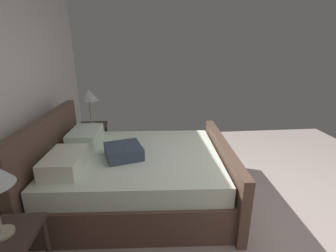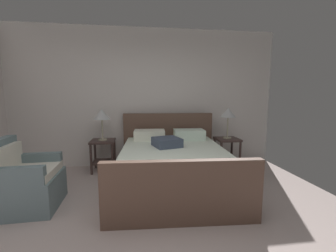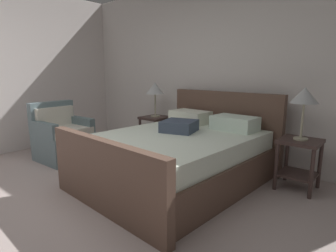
% 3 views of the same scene
% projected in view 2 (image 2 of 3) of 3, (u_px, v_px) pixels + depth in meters
% --- Properties ---
extents(ground_plane, '(5.30, 5.30, 0.02)m').
position_uv_depth(ground_plane, '(157.00, 251.00, 2.05)').
color(ground_plane, '#B4A19C').
extents(wall_back, '(5.42, 0.12, 2.77)m').
position_uv_depth(wall_back, '(146.00, 98.00, 4.52)').
color(wall_back, silver).
rests_on(wall_back, ground).
extents(bed, '(1.90, 2.30, 1.09)m').
position_uv_depth(bed, '(173.00, 165.00, 3.47)').
color(bed, brown).
rests_on(bed, ground).
extents(nightstand_right, '(0.44, 0.44, 0.60)m').
position_uv_depth(nightstand_right, '(227.00, 148.00, 4.34)').
color(nightstand_right, '#42302C').
rests_on(nightstand_right, ground).
extents(table_lamp_right, '(0.30, 0.30, 0.60)m').
position_uv_depth(table_lamp_right, '(228.00, 113.00, 4.25)').
color(table_lamp_right, '#B7B293').
rests_on(table_lamp_right, nightstand_right).
extents(nightstand_left, '(0.44, 0.44, 0.60)m').
position_uv_depth(nightstand_left, '(103.00, 150.00, 4.16)').
color(nightstand_left, '#42302C').
rests_on(nightstand_left, ground).
extents(table_lamp_left, '(0.31, 0.31, 0.59)m').
position_uv_depth(table_lamp_left, '(102.00, 115.00, 4.07)').
color(table_lamp_left, '#B7B293').
rests_on(table_lamp_left, nightstand_left).
extents(armchair, '(0.76, 0.75, 0.90)m').
position_uv_depth(armchair, '(24.00, 182.00, 2.76)').
color(armchair, slate).
rests_on(armchair, ground).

